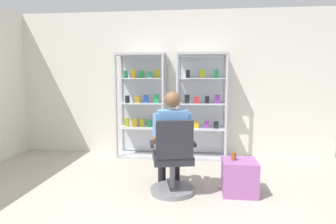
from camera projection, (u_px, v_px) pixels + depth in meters
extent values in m
cube|color=silver|center=(173.00, 84.00, 5.43)|extent=(6.00, 0.10, 2.70)
cylinder|color=#B7B7BC|center=(116.00, 107.00, 5.09)|extent=(0.05, 0.05, 1.90)
cylinder|color=#B7B7BC|center=(163.00, 107.00, 4.99)|extent=(0.05, 0.05, 1.90)
cylinder|color=#B7B7BC|center=(122.00, 105.00, 5.48)|extent=(0.05, 0.05, 1.90)
cylinder|color=#B7B7BC|center=(166.00, 105.00, 5.39)|extent=(0.05, 0.05, 1.90)
cube|color=#B7B7BC|center=(141.00, 54.00, 5.13)|extent=(0.90, 0.45, 0.04)
cube|color=#B7B7BC|center=(142.00, 155.00, 5.35)|extent=(0.90, 0.45, 0.04)
cube|color=silver|center=(144.00, 105.00, 5.45)|extent=(0.84, 0.02, 1.80)
cube|color=silver|center=(142.00, 127.00, 5.28)|extent=(0.82, 0.39, 0.02)
cube|color=#999919|center=(127.00, 122.00, 5.35)|extent=(0.08, 0.05, 0.16)
cube|color=gold|center=(135.00, 123.00, 5.32)|extent=(0.09, 0.05, 0.14)
cube|color=#999919|center=(142.00, 123.00, 5.31)|extent=(0.09, 0.05, 0.14)
cube|color=#268C4C|center=(149.00, 123.00, 5.30)|extent=(0.08, 0.04, 0.14)
cube|color=#999919|center=(157.00, 123.00, 5.25)|extent=(0.08, 0.05, 0.16)
cube|color=silver|center=(142.00, 103.00, 5.23)|extent=(0.82, 0.39, 0.02)
cube|color=black|center=(127.00, 99.00, 5.25)|extent=(0.08, 0.04, 0.13)
cube|color=gold|center=(137.00, 99.00, 5.25)|extent=(0.09, 0.05, 0.12)
cube|color=#264CB2|center=(146.00, 99.00, 5.22)|extent=(0.08, 0.05, 0.15)
cube|color=#268C4C|center=(156.00, 98.00, 5.17)|extent=(0.09, 0.05, 0.16)
cube|color=silver|center=(141.00, 78.00, 5.18)|extent=(0.82, 0.39, 0.02)
cube|color=#268C4C|center=(125.00, 74.00, 5.17)|extent=(0.08, 0.05, 0.13)
cube|color=gold|center=(133.00, 74.00, 5.20)|extent=(0.08, 0.04, 0.15)
cube|color=#268C4C|center=(141.00, 74.00, 5.19)|extent=(0.09, 0.05, 0.13)
cube|color=#268C4C|center=(149.00, 74.00, 5.11)|extent=(0.07, 0.03, 0.13)
cube|color=#999919|center=(157.00, 74.00, 5.17)|extent=(0.09, 0.04, 0.15)
cylinder|color=#B7B7BC|center=(177.00, 107.00, 4.97)|extent=(0.05, 0.05, 1.90)
cylinder|color=#B7B7BC|center=(227.00, 108.00, 4.88)|extent=(0.05, 0.05, 1.90)
cylinder|color=#B7B7BC|center=(179.00, 105.00, 5.36)|extent=(0.05, 0.05, 1.90)
cylinder|color=#B7B7BC|center=(225.00, 106.00, 5.27)|extent=(0.05, 0.05, 1.90)
cube|color=#B7B7BC|center=(202.00, 54.00, 5.01)|extent=(0.90, 0.45, 0.04)
cube|color=#B7B7BC|center=(201.00, 157.00, 5.23)|extent=(0.90, 0.45, 0.04)
cube|color=silver|center=(202.00, 105.00, 5.33)|extent=(0.84, 0.02, 1.80)
cube|color=silver|center=(201.00, 128.00, 5.17)|extent=(0.82, 0.39, 0.02)
cube|color=silver|center=(187.00, 124.00, 5.14)|extent=(0.09, 0.05, 0.15)
cube|color=gold|center=(196.00, 125.00, 5.15)|extent=(0.08, 0.05, 0.12)
cube|color=purple|center=(207.00, 125.00, 5.13)|extent=(0.08, 0.04, 0.13)
cube|color=black|center=(216.00, 125.00, 5.10)|extent=(0.09, 0.04, 0.13)
cube|color=silver|center=(202.00, 104.00, 5.11)|extent=(0.82, 0.39, 0.02)
cube|color=black|center=(187.00, 99.00, 5.16)|extent=(0.09, 0.04, 0.15)
cube|color=red|center=(197.00, 100.00, 5.07)|extent=(0.09, 0.05, 0.12)
cube|color=black|center=(207.00, 100.00, 5.13)|extent=(0.07, 0.04, 0.13)
cube|color=purple|center=(217.00, 99.00, 5.06)|extent=(0.08, 0.04, 0.16)
cube|color=silver|center=(202.00, 78.00, 5.06)|extent=(0.82, 0.39, 0.02)
cube|color=black|center=(188.00, 74.00, 5.04)|extent=(0.07, 0.04, 0.14)
cube|color=#999919|center=(202.00, 74.00, 5.04)|extent=(0.09, 0.05, 0.15)
cube|color=#268C4C|center=(216.00, 74.00, 5.01)|extent=(0.08, 0.04, 0.15)
cylinder|color=slate|center=(172.00, 190.00, 3.64)|extent=(0.56, 0.56, 0.06)
cylinder|color=slate|center=(172.00, 175.00, 3.61)|extent=(0.07, 0.07, 0.41)
cube|color=#26262D|center=(172.00, 157.00, 3.59)|extent=(0.57, 0.57, 0.10)
cube|color=#26262D|center=(175.00, 139.00, 3.35)|extent=(0.45, 0.17, 0.45)
cube|color=#26262D|center=(193.00, 143.00, 3.59)|extent=(0.10, 0.30, 0.04)
cube|color=#26262D|center=(152.00, 144.00, 3.54)|extent=(0.10, 0.30, 0.04)
cylinder|color=black|center=(178.00, 146.00, 3.78)|extent=(0.22, 0.42, 0.14)
cylinder|color=black|center=(176.00, 162.00, 4.01)|extent=(0.11, 0.11, 0.56)
cylinder|color=black|center=(163.00, 146.00, 3.76)|extent=(0.22, 0.42, 0.14)
cylinder|color=black|center=(162.00, 162.00, 3.99)|extent=(0.11, 0.11, 0.56)
cube|color=#598CCC|center=(172.00, 130.00, 3.55)|extent=(0.40, 0.29, 0.50)
sphere|color=brown|center=(172.00, 100.00, 3.50)|extent=(0.20, 0.20, 0.20)
cylinder|color=#598CCC|center=(188.00, 124.00, 3.56)|extent=(0.09, 0.09, 0.28)
cylinder|color=brown|center=(186.00, 138.00, 3.76)|extent=(0.14, 0.31, 0.08)
cylinder|color=#598CCC|center=(156.00, 125.00, 3.52)|extent=(0.09, 0.09, 0.28)
cylinder|color=brown|center=(156.00, 139.00, 3.72)|extent=(0.14, 0.31, 0.08)
cube|color=#9E599E|center=(239.00, 177.00, 3.59)|extent=(0.42, 0.42, 0.43)
cylinder|color=brown|center=(234.00, 156.00, 3.57)|extent=(0.06, 0.06, 0.10)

